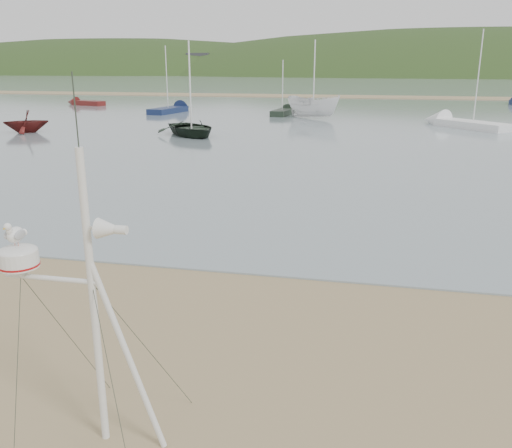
% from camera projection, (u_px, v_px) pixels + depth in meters
% --- Properties ---
extents(ground, '(560.00, 560.00, 0.00)m').
position_uv_depth(ground, '(97.00, 359.00, 8.64)').
color(ground, '#89734F').
rests_on(ground, ground).
extents(water, '(560.00, 256.00, 0.04)m').
position_uv_depth(water, '(361.00, 82.00, 132.20)').
color(water, gray).
rests_on(water, ground).
extents(sandbar, '(560.00, 7.00, 0.07)m').
position_uv_depth(sandbar, '(346.00, 97.00, 74.15)').
color(sandbar, '#89734F').
rests_on(sandbar, water).
extents(hill_ridge, '(620.00, 180.00, 80.00)m').
position_uv_depth(hill_ridge, '(410.00, 122.00, 230.48)').
color(hill_ridge, '#203515').
rests_on(hill_ridge, ground).
extents(far_cottages, '(294.40, 6.30, 8.00)m').
position_uv_depth(far_cottages, '(376.00, 64.00, 190.36)').
color(far_cottages, silver).
rests_on(far_cottages, ground).
extents(mast_rig, '(1.98, 2.11, 4.47)m').
position_uv_depth(mast_rig, '(93.00, 363.00, 6.51)').
color(mast_rig, silver).
rests_on(mast_rig, ground).
extents(boat_dark, '(3.18, 3.04, 4.78)m').
position_uv_depth(boat_dark, '(190.00, 98.00, 33.93)').
color(boat_dark, black).
rests_on(boat_dark, water).
extents(boat_red, '(2.53, 2.84, 2.81)m').
position_uv_depth(boat_red, '(25.00, 111.00, 35.95)').
color(boat_red, '#541513').
rests_on(boat_red, water).
extents(boat_white, '(2.64, 2.61, 5.12)m').
position_uv_depth(boat_white, '(314.00, 87.00, 45.03)').
color(boat_white, white).
rests_on(boat_white, water).
extents(sailboat_white_near, '(6.25, 6.77, 7.36)m').
position_uv_depth(sailboat_white_near, '(451.00, 122.00, 40.21)').
color(sailboat_white_near, white).
rests_on(sailboat_white_near, ground).
extents(sailboat_dark_mid, '(1.72, 5.16, 5.10)m').
position_uv_depth(sailboat_dark_mid, '(286.00, 111.00, 49.19)').
color(sailboat_dark_mid, black).
rests_on(sailboat_dark_mid, ground).
extents(sailboat_blue_near, '(2.64, 6.72, 6.52)m').
position_uv_depth(sailboat_blue_near, '(177.00, 109.00, 51.87)').
color(sailboat_blue_near, '#132045').
rests_on(sailboat_blue_near, ground).
extents(dinghy_red_far, '(5.30, 2.69, 1.26)m').
position_uv_depth(dinghy_red_far, '(81.00, 103.00, 59.94)').
color(dinghy_red_far, '#541513').
rests_on(dinghy_red_far, ground).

